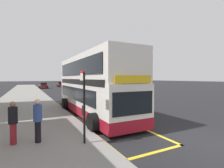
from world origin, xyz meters
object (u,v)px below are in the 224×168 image
parked_car_maroon_behind (61,84)px  pedestrian_further_back (13,121)px  bus_stop_sign (84,101)px  double_decker_bus (92,88)px  pedestrian_waiting_near_sign (38,119)px  parked_car_maroon_kerbside (43,85)px

parked_car_maroon_behind → pedestrian_further_back: 47.91m
bus_stop_sign → double_decker_bus: bearing=66.1°
parked_car_maroon_behind → pedestrian_further_back: pedestrian_further_back is taller
double_decker_bus → bus_stop_sign: (-2.35, -5.31, -0.23)m
parked_car_maroon_behind → bus_stop_sign: bearing=80.6°
bus_stop_sign → pedestrian_further_back: (-2.55, 1.12, -0.76)m
bus_stop_sign → pedestrian_waiting_near_sign: bearing=151.9°
double_decker_bus → pedestrian_waiting_near_sign: double_decker_bus is taller
pedestrian_waiting_near_sign → double_decker_bus: bearing=47.7°
pedestrian_further_back → pedestrian_waiting_near_sign: bearing=-14.2°
parked_car_maroon_kerbside → pedestrian_further_back: pedestrian_further_back is taller
pedestrian_waiting_near_sign → pedestrian_further_back: (-0.89, 0.22, -0.04)m
bus_stop_sign → parked_car_maroon_behind: bus_stop_sign is taller
parked_car_maroon_behind → pedestrian_waiting_near_sign: pedestrian_waiting_near_sign is taller
parked_car_maroon_kerbside → parked_car_maroon_behind: same height
parked_car_maroon_kerbside → double_decker_bus: bearing=-89.8°
double_decker_bus → parked_car_maroon_behind: double_decker_bus is taller
parked_car_maroon_behind → double_decker_bus: bearing=82.5°
double_decker_bus → bus_stop_sign: 5.81m
parked_car_maroon_behind → pedestrian_waiting_near_sign: 47.95m
parked_car_maroon_behind → pedestrian_further_back: bearing=77.3°
parked_car_maroon_behind → pedestrian_further_back: (-10.25, -46.80, 0.27)m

